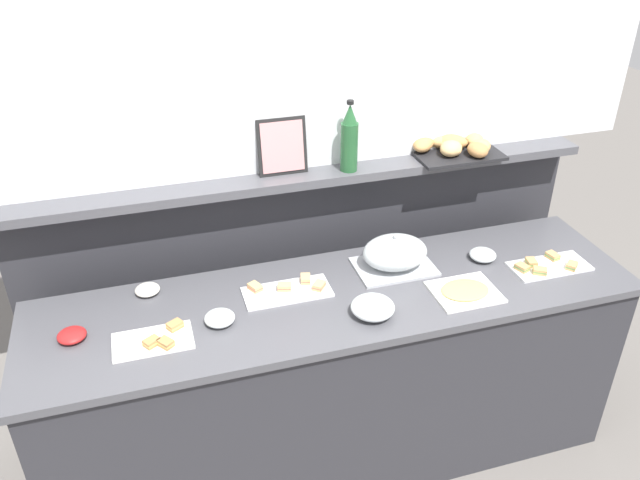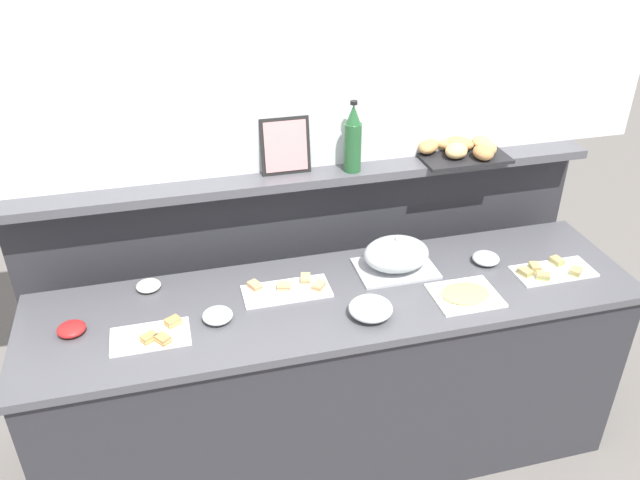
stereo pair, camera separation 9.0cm
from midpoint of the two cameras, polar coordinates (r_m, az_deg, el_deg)
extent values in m
plane|color=slate|center=(3.67, -0.52, -11.50)|extent=(12.00, 12.00, 0.00)
cube|color=#2D2D33|center=(2.94, 2.35, -12.62)|extent=(2.48, 0.61, 0.90)
cube|color=#4C4C51|center=(2.64, 2.56, -5.26)|extent=(2.52, 0.65, 0.03)
cube|color=#2D2D33|center=(3.21, -0.17, -4.29)|extent=(2.64, 0.08, 1.25)
cube|color=#4C4C51|center=(2.84, 0.07, 5.84)|extent=(2.64, 0.22, 0.04)
cube|color=silver|center=(2.70, -0.32, 19.59)|extent=(3.24, 0.08, 1.31)
cube|color=white|center=(2.65, -2.02, -4.59)|extent=(0.36, 0.16, 0.01)
cube|color=tan|center=(2.66, -4.85, -4.22)|extent=(0.06, 0.07, 0.01)
cube|color=#D1664C|center=(2.66, -4.86, -4.07)|extent=(0.06, 0.07, 0.01)
cube|color=tan|center=(2.65, -4.87, -3.93)|extent=(0.06, 0.07, 0.01)
cube|color=tan|center=(2.65, -2.26, -4.25)|extent=(0.06, 0.05, 0.01)
cube|color=#D1664C|center=(2.65, -2.26, -4.11)|extent=(0.06, 0.05, 0.01)
cube|color=tan|center=(2.64, -2.26, -3.97)|extent=(0.06, 0.05, 0.01)
cube|color=tan|center=(2.65, 0.85, -4.22)|extent=(0.07, 0.07, 0.01)
cube|color=#D1664C|center=(2.65, 0.85, -4.08)|extent=(0.07, 0.07, 0.01)
cube|color=tan|center=(2.64, 0.85, -3.94)|extent=(0.07, 0.07, 0.01)
cube|color=tan|center=(2.69, -0.34, -3.59)|extent=(0.05, 0.06, 0.01)
cube|color=#D1664C|center=(2.69, -0.34, -3.45)|extent=(0.05, 0.06, 0.01)
cube|color=tan|center=(2.69, -0.34, -3.31)|extent=(0.05, 0.06, 0.01)
cube|color=white|center=(2.96, 20.87, -2.64)|extent=(0.35, 0.16, 0.01)
cube|color=tan|center=(2.89, 18.60, -2.86)|extent=(0.06, 0.07, 0.01)
cube|color=#66994C|center=(2.88, 18.63, -2.72)|extent=(0.06, 0.07, 0.01)
cube|color=tan|center=(2.88, 18.66, -2.59)|extent=(0.06, 0.07, 0.01)
cube|color=tan|center=(2.97, 22.61, -2.73)|extent=(0.07, 0.07, 0.01)
cube|color=#66994C|center=(2.96, 22.64, -2.60)|extent=(0.07, 0.07, 0.01)
cube|color=tan|center=(2.96, 22.67, -2.47)|extent=(0.07, 0.07, 0.01)
cube|color=tan|center=(2.88, 20.05, -3.16)|extent=(0.07, 0.06, 0.01)
cube|color=#66994C|center=(2.88, 20.08, -3.03)|extent=(0.07, 0.06, 0.01)
cube|color=tan|center=(2.88, 20.10, -2.89)|extent=(0.07, 0.06, 0.01)
cube|color=tan|center=(2.93, 19.39, -2.42)|extent=(0.05, 0.06, 0.01)
cube|color=#66994C|center=(2.93, 19.42, -2.29)|extent=(0.05, 0.06, 0.01)
cube|color=tan|center=(2.93, 19.44, -2.16)|extent=(0.05, 0.06, 0.01)
cube|color=tan|center=(3.01, 21.12, -1.89)|extent=(0.05, 0.06, 0.01)
cube|color=#66994C|center=(3.01, 21.15, -1.76)|extent=(0.05, 0.06, 0.01)
cube|color=tan|center=(3.00, 21.18, -1.63)|extent=(0.05, 0.06, 0.01)
cube|color=white|center=(2.48, -13.84, -8.37)|extent=(0.29, 0.17, 0.01)
cube|color=#B7844C|center=(2.51, -11.93, -7.27)|extent=(0.07, 0.06, 0.01)
cube|color=#E5C666|center=(2.51, -11.95, -7.13)|extent=(0.07, 0.06, 0.01)
cube|color=#B7844C|center=(2.50, -11.97, -6.98)|extent=(0.07, 0.06, 0.01)
cube|color=#B7844C|center=(2.45, -13.93, -8.59)|extent=(0.07, 0.06, 0.01)
cube|color=#E5C666|center=(2.45, -13.95, -8.44)|extent=(0.07, 0.06, 0.01)
cube|color=#B7844C|center=(2.44, -13.98, -8.30)|extent=(0.07, 0.06, 0.01)
cube|color=#B7844C|center=(2.44, -12.77, -8.73)|extent=(0.07, 0.07, 0.01)
cube|color=#E5C666|center=(2.43, -12.79, -8.59)|extent=(0.07, 0.07, 0.01)
cube|color=#B7844C|center=(2.43, -12.81, -8.44)|extent=(0.07, 0.07, 0.01)
cube|color=white|center=(2.70, 13.72, -4.82)|extent=(0.27, 0.22, 0.01)
ellipsoid|color=#E5C666|center=(2.69, 13.75, -4.63)|extent=(0.20, 0.16, 0.01)
cube|color=#B7BABF|center=(2.81, 7.63, -2.53)|extent=(0.34, 0.24, 0.01)
ellipsoid|color=silver|center=(2.77, 7.73, -1.24)|extent=(0.28, 0.23, 0.14)
sphere|color=#B7BABF|center=(2.73, 7.85, 0.16)|extent=(0.02, 0.02, 0.02)
ellipsoid|color=silver|center=(2.93, 15.40, -1.59)|extent=(0.12, 0.12, 0.05)
ellipsoid|color=#E5CC66|center=(2.93, 15.38, -1.73)|extent=(0.09, 0.09, 0.03)
ellipsoid|color=silver|center=(2.51, 5.56, -6.09)|extent=(0.17, 0.17, 0.07)
ellipsoid|color=#F28C4C|center=(2.52, 5.55, -6.32)|extent=(0.14, 0.14, 0.04)
ellipsoid|color=silver|center=(2.51, -8.09, -6.68)|extent=(0.12, 0.12, 0.05)
ellipsoid|color=white|center=(2.51, -8.07, -6.83)|extent=(0.09, 0.09, 0.03)
ellipsoid|color=silver|center=(2.74, -14.11, -3.97)|extent=(0.10, 0.10, 0.04)
ellipsoid|color=red|center=(2.58, -20.31, -7.44)|extent=(0.11, 0.11, 0.04)
cylinder|color=#23562D|center=(2.80, 3.85, 8.21)|extent=(0.08, 0.08, 0.22)
cone|color=#23562D|center=(2.74, 3.96, 11.10)|extent=(0.06, 0.06, 0.08)
cylinder|color=black|center=(2.73, 4.00, 12.09)|extent=(0.03, 0.03, 0.02)
cube|color=black|center=(3.05, 13.34, 7.33)|extent=(0.40, 0.26, 0.02)
ellipsoid|color=tan|center=(2.99, 12.90, 7.75)|extent=(0.15, 0.15, 0.07)
ellipsoid|color=tan|center=(3.04, 15.38, 7.76)|extent=(0.16, 0.15, 0.06)
ellipsoid|color=#AD7A47|center=(3.00, 15.17, 7.53)|extent=(0.10, 0.12, 0.06)
ellipsoid|color=tan|center=(2.99, 12.88, 7.77)|extent=(0.11, 0.12, 0.06)
ellipsoid|color=#B7844C|center=(3.07, 12.89, 8.36)|extent=(0.18, 0.17, 0.07)
ellipsoid|color=tan|center=(3.07, 11.96, 8.45)|extent=(0.14, 0.12, 0.06)
ellipsoid|color=tan|center=(3.12, 14.93, 8.37)|extent=(0.12, 0.14, 0.06)
ellipsoid|color=#B7844C|center=(3.03, 10.50, 8.30)|extent=(0.17, 0.18, 0.06)
cube|color=black|center=(2.77, -2.16, 8.36)|extent=(0.21, 0.05, 0.25)
cube|color=#CC8C8C|center=(2.77, -2.13, 8.32)|extent=(0.18, 0.04, 0.22)
camera|label=1|loc=(0.05, -89.00, 0.59)|focal=35.97mm
camera|label=2|loc=(0.05, 91.00, -0.59)|focal=35.97mm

